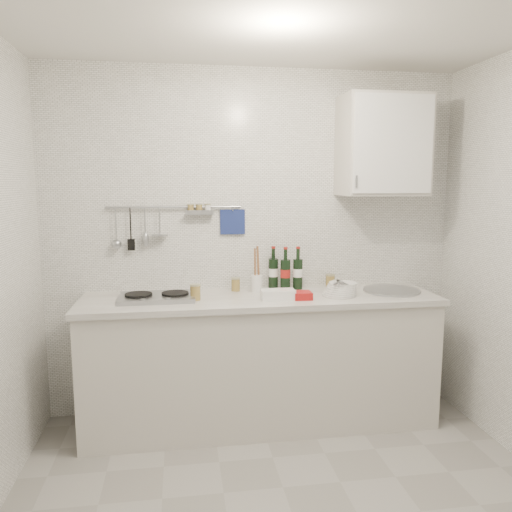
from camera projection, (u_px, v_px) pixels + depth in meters
The scene contains 14 objects.
back_wall at pixel (254, 243), 3.68m from camera, with size 3.00×0.02×2.50m, color silver.
counter at pixel (261, 363), 3.50m from camera, with size 2.44×0.64×0.96m.
wall_rail at pixel (172, 221), 3.53m from camera, with size 0.98×0.09×0.34m.
wall_cabinet at pixel (383, 146), 3.53m from camera, with size 0.60×0.38×0.70m.
plate_stack_hob at pixel (157, 298), 3.31m from camera, with size 0.25×0.25×0.02m.
plate_stack_sink at pixel (341, 289), 3.44m from camera, with size 0.25×0.23×0.10m.
wine_bottles at pixel (285, 268), 3.63m from camera, with size 0.25×0.13×0.31m.
butter_dish at pixel (278, 295), 3.32m from camera, with size 0.22×0.11×0.07m, color white.
strawberry_punnet at pixel (302, 295), 3.33m from camera, with size 0.12×0.12×0.05m, color #B41914.
utensil_crock at pixel (257, 281), 3.55m from camera, with size 0.08×0.08×0.33m.
jar_a at pixel (236, 284), 3.58m from camera, with size 0.06×0.06×0.09m.
jar_b at pixel (330, 281), 3.72m from camera, with size 0.07×0.07×0.10m.
jar_c at pixel (337, 286), 3.56m from camera, with size 0.06×0.06×0.08m.
jar_d at pixel (195, 292), 3.30m from camera, with size 0.07×0.07×0.11m.
Camera 1 is at (-0.54, -2.21, 1.69)m, focal length 35.00 mm.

